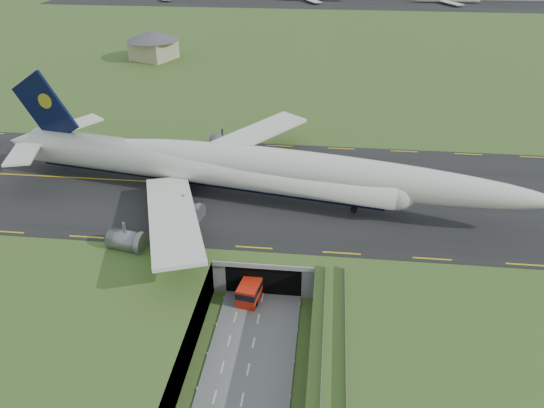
# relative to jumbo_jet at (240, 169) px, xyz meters

# --- Properties ---
(ground) EXTENTS (900.00, 900.00, 0.00)m
(ground) POSITION_rel_jumbo_jet_xyz_m (6.97, -29.07, -11.87)
(ground) COLOR #405E25
(ground) RESTS_ON ground
(airfield_deck) EXTENTS (800.00, 800.00, 6.00)m
(airfield_deck) POSITION_rel_jumbo_jet_xyz_m (6.97, -29.07, -8.87)
(airfield_deck) COLOR gray
(airfield_deck) RESTS_ON ground
(trench_road) EXTENTS (12.00, 75.00, 0.20)m
(trench_road) POSITION_rel_jumbo_jet_xyz_m (6.97, -36.57, -11.77)
(trench_road) COLOR slate
(trench_road) RESTS_ON ground
(taxiway) EXTENTS (800.00, 44.00, 0.18)m
(taxiway) POSITION_rel_jumbo_jet_xyz_m (6.97, 3.93, -5.78)
(taxiway) COLOR black
(taxiway) RESTS_ON airfield_deck
(tunnel_portal) EXTENTS (17.00, 22.30, 6.00)m
(tunnel_portal) POSITION_rel_jumbo_jet_xyz_m (6.97, -12.36, -8.53)
(tunnel_portal) COLOR gray
(tunnel_portal) RESTS_ON ground
(jumbo_jet) EXTENTS (104.42, 64.65, 21.72)m
(jumbo_jet) POSITION_rel_jumbo_jet_xyz_m (0.00, 0.00, 0.00)
(jumbo_jet) COLOR silver
(jumbo_jet) RESTS_ON ground
(shuttle_tram) EXTENTS (4.25, 8.40, 3.26)m
(shuttle_tram) POSITION_rel_jumbo_jet_xyz_m (5.30, -21.37, -10.08)
(shuttle_tram) COLOR red
(shuttle_tram) RESTS_ON ground
(service_building) EXTENTS (24.48, 24.48, 10.31)m
(service_building) POSITION_rel_jumbo_jet_xyz_m (-48.17, 100.09, 0.24)
(service_building) COLOR tan
(service_building) RESTS_ON ground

